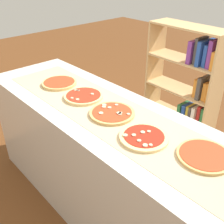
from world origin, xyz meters
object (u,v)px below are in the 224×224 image
(pizza_mushroom_1, at_px, (83,96))
(pizza_mushroom_2, at_px, (112,113))
(pizza_plain_4, at_px, (205,156))
(bookshelf, at_px, (190,94))
(pizza_mushroom_3, at_px, (144,137))
(pizza_plain_0, at_px, (59,83))

(pizza_mushroom_1, bearing_deg, pizza_mushroom_2, -1.70)
(pizza_mushroom_2, relative_size, pizza_plain_4, 1.04)
(pizza_mushroom_1, relative_size, pizza_plain_4, 1.00)
(pizza_mushroom_1, relative_size, bookshelf, 0.22)
(pizza_mushroom_3, relative_size, bookshelf, 0.22)
(pizza_mushroom_2, height_order, bookshelf, bookshelf)
(pizza_plain_0, height_order, pizza_plain_4, pizza_plain_0)
(pizza_plain_0, distance_m, bookshelf, 1.34)
(pizza_plain_0, xyz_separation_m, pizza_mushroom_1, (0.33, 0.00, -0.00))
(pizza_mushroom_1, bearing_deg, pizza_plain_4, 2.94)
(pizza_plain_4, bearing_deg, bookshelf, 124.81)
(pizza_plain_4, height_order, bookshelf, bookshelf)
(pizza_mushroom_2, bearing_deg, pizza_mushroom_3, -8.71)
(pizza_plain_0, relative_size, pizza_mushroom_2, 0.93)
(pizza_plain_0, height_order, pizza_mushroom_3, pizza_mushroom_3)
(pizza_mushroom_1, distance_m, bookshelf, 1.25)
(pizza_plain_4, distance_m, bookshelf, 1.43)
(pizza_mushroom_3, bearing_deg, pizza_mushroom_2, 171.29)
(pizza_plain_0, distance_m, pizza_plain_4, 1.31)
(pizza_mushroom_1, height_order, bookshelf, bookshelf)
(pizza_plain_0, xyz_separation_m, pizza_plain_4, (1.31, 0.05, -0.00))
(pizza_mushroom_1, bearing_deg, bookshelf, 81.08)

